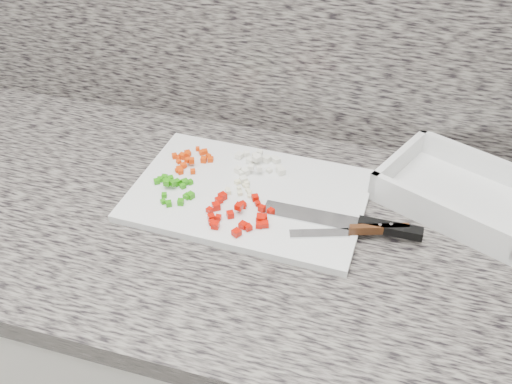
# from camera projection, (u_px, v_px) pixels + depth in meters

# --- Properties ---
(cabinet) EXTENTS (3.92, 0.62, 0.86)m
(cabinet) POSITION_uv_depth(u_px,v_px,m) (230.00, 368.00, 1.31)
(cabinet) COLOR white
(cabinet) RESTS_ON ground
(countertop) EXTENTS (3.96, 0.64, 0.04)m
(countertop) POSITION_uv_depth(u_px,v_px,m) (223.00, 222.00, 1.03)
(countertop) COLOR slate
(countertop) RESTS_ON cabinet
(cutting_board) EXTENTS (0.43, 0.29, 0.01)m
(cutting_board) POSITION_uv_depth(u_px,v_px,m) (249.00, 195.00, 1.05)
(cutting_board) COLOR silver
(cutting_board) RESTS_ON countertop
(carrot_pile) EXTENTS (0.08, 0.09, 0.02)m
(carrot_pile) POSITION_uv_depth(u_px,v_px,m) (191.00, 160.00, 1.11)
(carrot_pile) COLOR red
(carrot_pile) RESTS_ON cutting_board
(onion_pile) EXTENTS (0.11, 0.11, 0.02)m
(onion_pile) POSITION_uv_depth(u_px,v_px,m) (257.00, 164.00, 1.10)
(onion_pile) COLOR silver
(onion_pile) RESTS_ON cutting_board
(green_pepper_pile) EXTENTS (0.09, 0.08, 0.02)m
(green_pepper_pile) POSITION_uv_depth(u_px,v_px,m) (175.00, 187.00, 1.04)
(green_pepper_pile) COLOR #24850C
(green_pepper_pile) RESTS_ON cutting_board
(red_pepper_pile) EXTENTS (0.12, 0.11, 0.02)m
(red_pepper_pile) POSITION_uv_depth(u_px,v_px,m) (240.00, 214.00, 0.99)
(red_pepper_pile) COLOR #B30C02
(red_pepper_pile) RESTS_ON cutting_board
(garlic_pile) EXTENTS (0.05, 0.05, 0.01)m
(garlic_pile) POSITION_uv_depth(u_px,v_px,m) (240.00, 188.00, 1.05)
(garlic_pile) COLOR beige
(garlic_pile) RESTS_ON cutting_board
(chef_knife) EXTENTS (0.27, 0.04, 0.02)m
(chef_knife) POSITION_uv_depth(u_px,v_px,m) (362.00, 224.00, 0.97)
(chef_knife) COLOR #BBBDC2
(chef_knife) RESTS_ON cutting_board
(paring_knife) EXTENTS (0.19, 0.08, 0.02)m
(paring_knife) POSITION_uv_depth(u_px,v_px,m) (364.00, 230.00, 0.95)
(paring_knife) COLOR #BBBDC2
(paring_knife) RESTS_ON cutting_board
(tray) EXTENTS (0.33, 0.29, 0.06)m
(tray) POSITION_uv_depth(u_px,v_px,m) (462.00, 195.00, 1.03)
(tray) COLOR silver
(tray) RESTS_ON countertop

